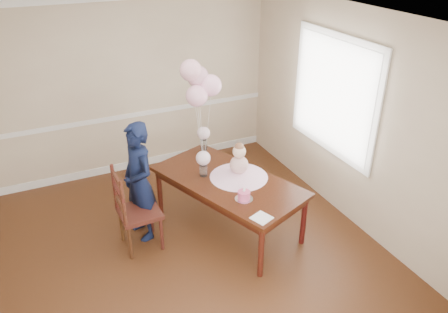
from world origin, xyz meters
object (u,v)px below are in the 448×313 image
Objects in this scene: dining_chair_seat at (139,212)px; birthday_cake at (244,195)px; dining_table_top at (228,181)px; woman at (139,182)px.

birthday_cake is at bearing -30.59° from dining_chair_seat.
woman is (-1.02, 0.32, 0.07)m from dining_table_top.
dining_chair_seat is 0.31× the size of woman.
dining_table_top is 1.07m from woman.
dining_chair_seat is at bearing 152.74° from dining_table_top.
birthday_cake is 0.09× the size of woman.
woman is (0.08, 0.20, 0.28)m from dining_chair_seat.
birthday_cake is (-0.02, -0.47, 0.08)m from dining_table_top.
dining_chair_seat is (-1.10, 0.12, -0.21)m from dining_table_top.
dining_chair_seat is 0.36m from woman.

